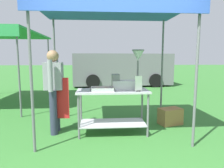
# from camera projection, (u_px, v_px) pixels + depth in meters

# --- Properties ---
(ground_plane) EXTENTS (70.00, 70.00, 0.00)m
(ground_plane) POSITION_uv_depth(u_px,v_px,m) (105.00, 92.00, 8.53)
(ground_plane) COLOR #33702D
(stall_canopy) EXTENTS (2.76, 1.90, 2.40)m
(stall_canopy) POSITION_uv_depth(u_px,v_px,m) (112.00, 13.00, 3.71)
(stall_canopy) COLOR slate
(stall_canopy) RESTS_ON ground
(donut_cart) EXTENTS (1.36, 0.59, 0.85)m
(donut_cart) POSITION_uv_depth(u_px,v_px,m) (113.00, 103.00, 3.82)
(donut_cart) COLOR #B7B7BC
(donut_cart) RESTS_ON ground
(donut_tray) EXTENTS (0.43, 0.31, 0.07)m
(donut_tray) POSITION_uv_depth(u_px,v_px,m) (103.00, 90.00, 3.68)
(donut_tray) COLOR #B7B7BC
(donut_tray) RESTS_ON donut_cart
(donut_fryer) EXTENTS (0.61, 0.28, 0.77)m
(donut_fryer) POSITION_uv_depth(u_px,v_px,m) (128.00, 77.00, 3.83)
(donut_fryer) COLOR #B7B7BC
(donut_fryer) RESTS_ON donut_cart
(menu_sign) EXTENTS (0.13, 0.05, 0.29)m
(menu_sign) POSITION_uv_depth(u_px,v_px,m) (139.00, 85.00, 3.62)
(menu_sign) COLOR black
(menu_sign) RESTS_ON donut_cart
(vendor) EXTENTS (0.46, 0.53, 1.61)m
(vendor) POSITION_uv_depth(u_px,v_px,m) (54.00, 87.00, 3.81)
(vendor) COLOR #2D3347
(vendor) RESTS_ON ground
(supply_crate) EXTENTS (0.55, 0.43, 0.36)m
(supply_crate) POSITION_uv_depth(u_px,v_px,m) (170.00, 116.00, 4.40)
(supply_crate) COLOR olive
(supply_crate) RESTS_ON ground
(van_grey) EXTENTS (5.18, 2.29, 1.69)m
(van_grey) POSITION_uv_depth(u_px,v_px,m) (122.00, 69.00, 10.74)
(van_grey) COLOR slate
(van_grey) RESTS_ON ground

